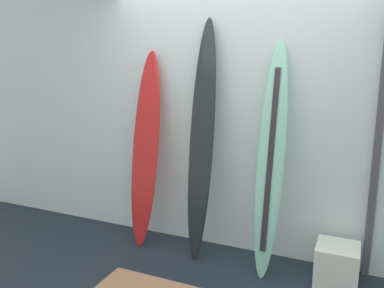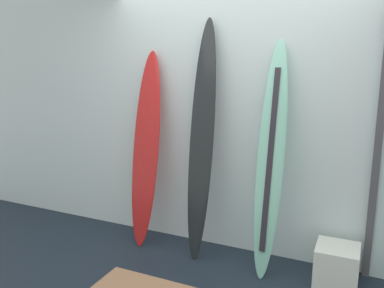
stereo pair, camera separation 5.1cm
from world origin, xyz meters
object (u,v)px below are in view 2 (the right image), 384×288
object	(u,v)px
surfboard_charcoal	(202,143)
display_block_left	(337,265)
surfboard_crimson	(146,150)
surfboard_seafoam	(271,160)

from	to	relation	value
surfboard_charcoal	display_block_left	bearing A→B (deg)	-1.86
surfboard_charcoal	display_block_left	world-z (taller)	surfboard_charcoal
surfboard_crimson	surfboard_seafoam	xyz separation A→B (m)	(1.27, -0.04, 0.04)
surfboard_charcoal	surfboard_seafoam	xyz separation A→B (m)	(0.66, -0.03, -0.09)
display_block_left	surfboard_charcoal	bearing A→B (deg)	178.14
surfboard_crimson	surfboard_charcoal	xyz separation A→B (m)	(0.61, -0.01, 0.13)
surfboard_crimson	surfboard_seafoam	bearing A→B (deg)	-1.64
surfboard_seafoam	display_block_left	bearing A→B (deg)	-1.23
surfboard_crimson	surfboard_seafoam	distance (m)	1.27
surfboard_crimson	surfboard_charcoal	size ratio (longest dim) A/B	0.87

